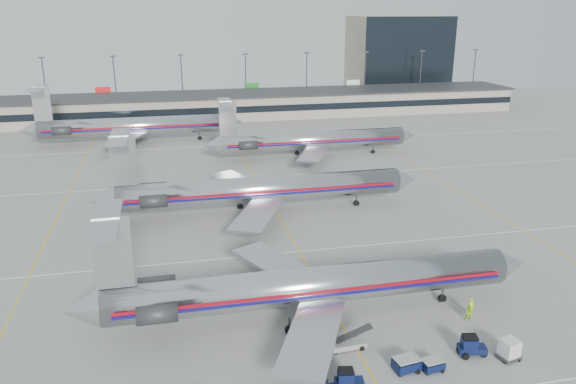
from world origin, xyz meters
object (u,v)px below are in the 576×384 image
object	(u,v)px
jet_second_row	(256,189)
tug_center	(348,380)
belt_loader	(348,343)
jet_foreground	(304,286)
uld_container	(509,349)

from	to	relation	value
jet_second_row	tug_center	bearing A→B (deg)	-89.44
jet_second_row	belt_loader	xyz separation A→B (m)	(2.11, -34.39, -2.98)
jet_second_row	tug_center	distance (m)	39.55
jet_second_row	belt_loader	size ratio (longest dim) A/B	12.18
jet_foreground	jet_second_row	size ratio (longest dim) A/B	0.95
uld_container	jet_foreground	bearing A→B (deg)	132.94
jet_foreground	jet_second_row	world-z (taller)	jet_second_row
jet_foreground	jet_second_row	bearing A→B (deg)	89.37
uld_container	belt_loader	distance (m)	13.17
jet_foreground	jet_second_row	distance (m)	28.66
tug_center	uld_container	world-z (taller)	tug_center
tug_center	belt_loader	distance (m)	5.35
jet_second_row	tug_center	size ratio (longest dim) A/B	19.79
jet_foreground	belt_loader	size ratio (longest dim) A/B	11.55
belt_loader	jet_foreground	bearing A→B (deg)	109.70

